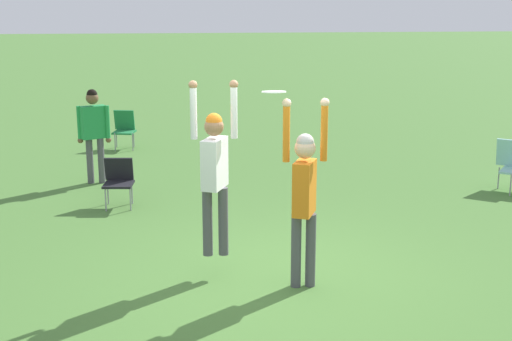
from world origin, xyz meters
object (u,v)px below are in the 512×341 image
Objects in this scene: camping_chair_1 at (124,127)px; person_spectator_near at (94,127)px; person_jumping at (215,165)px; frisbee at (274,92)px; camping_chair_2 at (119,178)px; person_defending at (304,188)px.

person_spectator_near reaches higher than camping_chair_1.
person_jumping is 7.81× the size of frisbee.
camping_chair_2 is at bearing 119.85° from frisbee.
person_defending is 2.86× the size of camping_chair_2.
frisbee reaches higher than camping_chair_2.
person_jumping is 3.61m from camping_chair_2.
camping_chair_1 is 3.14m from person_spectator_near.
person_spectator_near is at bearing 116.86° from frisbee.
camping_chair_1 is (-1.65, 7.80, -0.92)m from person_jumping.
person_spectator_near is at bearing -65.02° from camping_chair_2.
frisbee is 0.32× the size of camping_chair_1.
camping_chair_2 is (-2.06, 3.59, -1.85)m from frisbee.
person_spectator_near is at bearing 96.50° from camping_chair_1.
frisbee is 5.89m from person_spectator_near.
frisbee is at bearing -70.62° from person_defending.
camping_chair_1 is (-2.65, 8.24, -0.71)m from person_defending.
person_defending is at bearing -3.88° from frisbee.
camping_chair_2 is (-1.41, 3.18, -0.94)m from person_jumping.
frisbee is 8.72m from camping_chair_1.
person_defending is at bearing -86.58° from person_spectator_near.
frisbee is at bearing 125.57° from camping_chair_2.
person_spectator_near is at bearing 45.69° from person_jumping.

